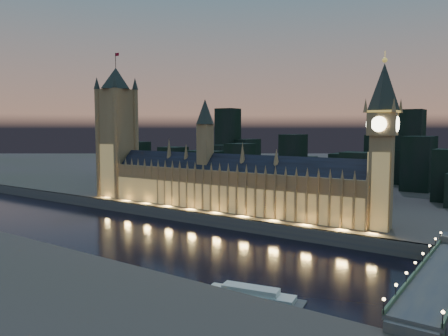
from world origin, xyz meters
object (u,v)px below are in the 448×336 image
Objects in this scene: palace_of_westminster at (227,184)px; elizabeth_tower at (382,132)px; victoria_tower at (117,126)px; westminster_bridge at (443,280)px; river_boat at (251,294)px.

elizabeth_tower is (105.43, 0.18, 36.81)m from palace_of_westminster.
victoria_tower is 1.06× the size of westminster_bridge.
victoria_tower is 218.04m from elizabeth_tower.
victoria_tower reaches higher than westminster_bridge.
westminster_bridge is at bearing 37.54° from river_boat.
river_boat is (88.04, -111.30, -24.81)m from palace_of_westminster.
victoria_tower is 2.78× the size of river_boat.
river_boat is at bearing -51.66° from palace_of_westminster.
elizabeth_tower is 128.56m from river_boat.
palace_of_westminster is 144.07m from river_boat.
elizabeth_tower is 96.75m from westminster_bridge.
river_boat is (-17.38, -111.48, -61.62)m from elizabeth_tower.
river_boat is (200.62, -111.49, -65.70)m from victoria_tower.
westminster_bridge reaches higher than river_boat.
elizabeth_tower is at bearing 123.10° from westminster_bridge.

